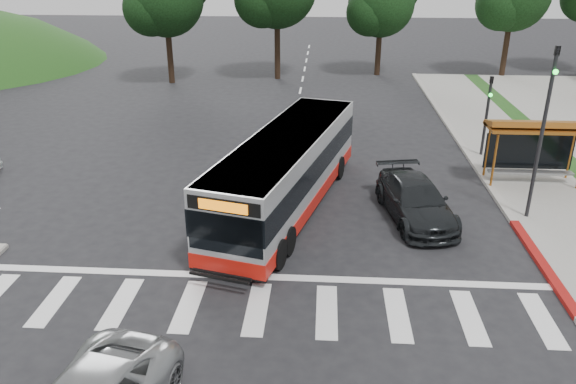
{
  "coord_description": "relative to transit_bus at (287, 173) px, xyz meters",
  "views": [
    {
      "loc": [
        1.78,
        -18.35,
        9.51
      ],
      "look_at": [
        0.57,
        -0.22,
        1.6
      ],
      "focal_mm": 35.0,
      "sensor_mm": 36.0,
      "label": 1
    }
  ],
  "objects": [
    {
      "name": "pedestrian",
      "position": [
        -1.43,
        -5.31,
        -0.51
      ],
      "size": [
        0.75,
        0.5,
        2.0
      ],
      "primitive_type": "imported",
      "rotation": [
        0.0,
        0.0,
        3.11
      ],
      "color": "white",
      "rests_on": "ground"
    },
    {
      "name": "tree_north_b",
      "position": [
        5.67,
        26.18,
        4.16
      ],
      "size": [
        5.72,
        5.33,
        8.43
      ],
      "color": "black",
      "rests_on": "ground"
    },
    {
      "name": "bus_shelter",
      "position": [
        10.4,
        3.22,
        0.84
      ],
      "size": [
        4.2,
        1.6,
        2.86
      ],
      "color": "#9D571A",
      "rests_on": "sidewalk_east"
    },
    {
      "name": "curb_east",
      "position": [
        8.6,
        6.12,
        -1.43
      ],
      "size": [
        0.3,
        40.0,
        0.15
      ],
      "primitive_type": "cube",
      "color": "#9E9991",
      "rests_on": "ground"
    },
    {
      "name": "curb_east_red",
      "position": [
        8.6,
        -3.88,
        -1.43
      ],
      "size": [
        0.32,
        6.0,
        0.15
      ],
      "primitive_type": "cube",
      "color": "maroon",
      "rests_on": "ground"
    },
    {
      "name": "dark_sedan",
      "position": [
        4.92,
        -0.6,
        -0.76
      ],
      "size": [
        3.02,
        5.46,
        1.5
      ],
      "primitive_type": "imported",
      "rotation": [
        0.0,
        0.0,
        0.19
      ],
      "color": "black",
      "rests_on": "ground"
    },
    {
      "name": "transit_bus",
      "position": [
        0.0,
        0.0,
        0.0
      ],
      "size": [
        5.39,
        11.92,
        3.01
      ],
      "primitive_type": null,
      "rotation": [
        0.0,
        0.0,
        -0.26
      ],
      "color": "#B2B4B7",
      "rests_on": "ground"
    },
    {
      "name": "ground",
      "position": [
        -0.4,
        -1.88,
        -1.51
      ],
      "size": [
        140.0,
        140.0,
        0.0
      ],
      "primitive_type": "plane",
      "color": "black",
      "rests_on": "ground"
    },
    {
      "name": "crosswalk_ladder",
      "position": [
        -0.4,
        -6.88,
        -1.5
      ],
      "size": [
        18.0,
        2.6,
        0.01
      ],
      "primitive_type": "cube",
      "color": "silver",
      "rests_on": "ground"
    },
    {
      "name": "sidewalk_east",
      "position": [
        10.6,
        6.12,
        -1.45
      ],
      "size": [
        4.0,
        40.0,
        0.12
      ],
      "primitive_type": "cube",
      "color": "gray",
      "rests_on": "ground"
    },
    {
      "name": "traffic_signal_ne_short",
      "position": [
        9.2,
        6.61,
        0.97
      ],
      "size": [
        0.18,
        0.37,
        4.0
      ],
      "color": "black",
      "rests_on": "ground"
    },
    {
      "name": "traffic_signal_ne_tall",
      "position": [
        9.2,
        -0.39,
        2.37
      ],
      "size": [
        0.18,
        0.37,
        6.5
      ],
      "color": "black",
      "rests_on": "ground"
    }
  ]
}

